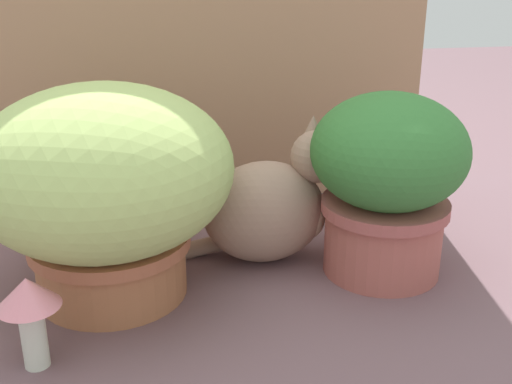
{
  "coord_description": "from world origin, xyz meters",
  "views": [
    {
      "loc": [
        -0.02,
        -1.04,
        0.63
      ],
      "look_at": [
        0.18,
        0.12,
        0.18
      ],
      "focal_mm": 44.77,
      "sensor_mm": 36.0,
      "label": 1
    }
  ],
  "objects": [
    {
      "name": "mushroom_ornament_pink",
      "position": [
        -0.22,
        -0.13,
        0.11
      ],
      "size": [
        0.1,
        0.1,
        0.16
      ],
      "color": "silver",
      "rests_on": "ground"
    },
    {
      "name": "grass_planter",
      "position": [
        -0.11,
        0.09,
        0.23
      ],
      "size": [
        0.48,
        0.48,
        0.41
      ],
      "color": "#B06B45",
      "rests_on": "ground"
    },
    {
      "name": "cat",
      "position": [
        0.22,
        0.18,
        0.12
      ],
      "size": [
        0.38,
        0.18,
        0.32
      ],
      "color": "#A2816D",
      "rests_on": "ground"
    },
    {
      "name": "leafy_planter",
      "position": [
        0.44,
        0.09,
        0.2
      ],
      "size": [
        0.31,
        0.31,
        0.38
      ],
      "color": "#B15C52",
      "rests_on": "ground"
    },
    {
      "name": "cardboard_backdrop",
      "position": [
        0.06,
        0.56,
        0.47
      ],
      "size": [
        1.25,
        0.03,
        0.94
      ],
      "primitive_type": "cube",
      "color": "tan",
      "rests_on": "ground"
    },
    {
      "name": "ground_plane",
      "position": [
        0.0,
        0.0,
        0.0
      ],
      "size": [
        6.0,
        6.0,
        0.0
      ],
      "primitive_type": "plane",
      "color": "#6F5259"
    }
  ]
}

